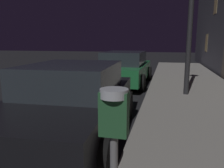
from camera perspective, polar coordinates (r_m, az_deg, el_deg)
name	(u,v)px	position (r m, az deg, el deg)	size (l,w,h in m)	color
parking_meter	(114,138)	(1.57, 0.50, -13.48)	(0.19, 0.19, 1.40)	#59595B
car_black	(72,101)	(4.46, -10.16, -4.38)	(2.24, 4.24, 1.43)	black
car_green	(125,68)	(9.82, 3.21, 4.06)	(2.13, 4.33, 1.43)	#19592D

